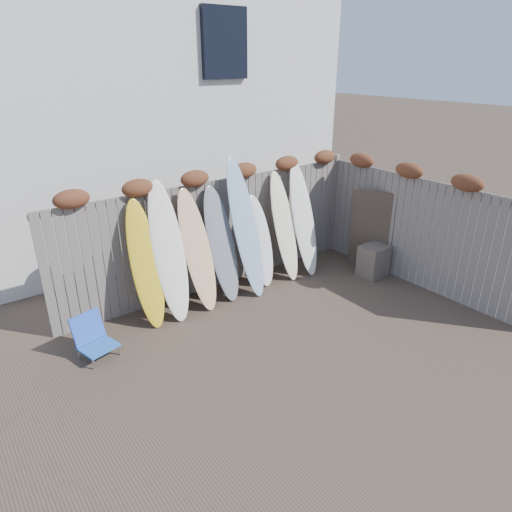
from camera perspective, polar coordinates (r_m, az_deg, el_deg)
ground at (r=7.03m, az=5.98°, el=-10.65°), size 80.00×80.00×0.00m
back_fence at (r=8.24m, az=-4.66°, el=3.93°), size 6.05×0.28×2.24m
right_fence at (r=8.78m, az=19.77°, el=3.55°), size 0.28×4.40×2.24m
house at (r=11.65m, az=-14.62°, el=19.19°), size 8.50×5.50×6.33m
beach_chair at (r=6.98m, az=-19.70°, el=-9.53°), size 0.58×0.60×0.62m
wooden_crate at (r=9.19m, az=14.48°, el=-0.55°), size 0.54×0.46×0.61m
lattice_panel at (r=9.28m, az=14.89°, el=2.97°), size 0.49×0.99×1.61m
surfboard_0 at (r=7.28m, az=-13.65°, el=-1.02°), size 0.52×0.74×1.99m
surfboard_1 at (r=7.37m, az=-10.85°, el=0.50°), size 0.59×0.82×2.21m
surfboard_2 at (r=7.60m, az=-7.34°, el=0.69°), size 0.59×0.76×2.02m
surfboard_3 at (r=7.88m, az=-4.34°, el=1.46°), size 0.55×0.72×1.97m
surfboard_4 at (r=7.99m, az=-1.30°, el=3.48°), size 0.58×0.88×2.40m
surfboard_5 at (r=8.41m, az=0.45°, el=1.86°), size 0.51×0.61×1.66m
surfboard_6 at (r=8.65m, az=3.55°, el=3.71°), size 0.47×0.73×2.02m
surfboard_7 at (r=8.89m, az=5.95°, el=4.54°), size 0.51×0.77×2.13m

